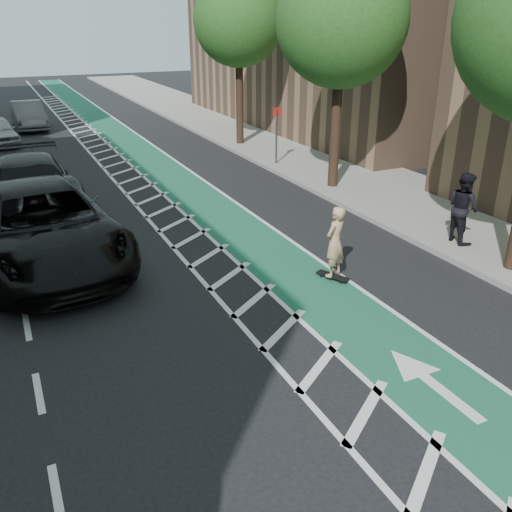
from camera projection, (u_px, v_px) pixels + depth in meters
ground at (215, 348)px, 10.43m from camera, size 120.00×120.00×0.00m
bike_lane at (190, 192)px, 19.88m from camera, size 2.00×90.00×0.01m
buffer_strip at (150, 197)px, 19.28m from camera, size 1.40×90.00×0.01m
sidewalk_right at (339, 171)px, 22.43m from camera, size 5.00×90.00×0.15m
curb_right at (287, 177)px, 21.45m from camera, size 0.12×90.00×0.16m
tree_r_c at (343, 21)px, 17.86m from camera, size 4.20×4.20×7.90m
tree_r_d at (243, 21)px, 24.47m from camera, size 4.20×4.20×7.90m
sign_post at (276, 135)px, 22.82m from camera, size 0.35×0.08×2.47m
skateboard at (333, 276)px, 13.14m from camera, size 0.57×0.86×0.11m
skateboarder at (335, 242)px, 12.79m from camera, size 0.75×0.65×1.74m
suv_near at (43, 225)px, 13.81m from camera, size 3.95×7.41×1.98m
suv_far at (31, 191)px, 16.77m from camera, size 2.81×6.51×1.87m
car_grey at (29, 115)px, 31.22m from camera, size 1.78×4.69×1.53m
pedestrian at (463, 208)px, 14.69m from camera, size 0.84×1.03×1.95m
barrel_b at (41, 174)px, 20.71m from camera, size 0.59×0.59×0.81m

